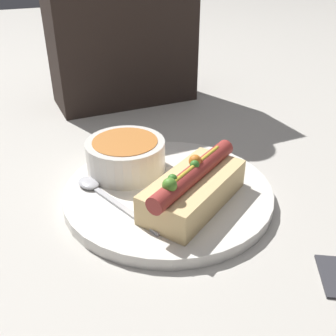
% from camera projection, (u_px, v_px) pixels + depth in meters
% --- Properties ---
extents(ground_plane, '(4.00, 4.00, 0.00)m').
position_uv_depth(ground_plane, '(168.00, 197.00, 0.56)').
color(ground_plane, '#BCB7AD').
extents(dinner_plate, '(0.29, 0.29, 0.02)m').
position_uv_depth(dinner_plate, '(168.00, 192.00, 0.56)').
color(dinner_plate, white).
rests_on(dinner_plate, ground_plane).
extents(hot_dog, '(0.17, 0.14, 0.07)m').
position_uv_depth(hot_dog, '(193.00, 187.00, 0.51)').
color(hot_dog, '#E5C17F').
rests_on(hot_dog, dinner_plate).
extents(soup_bowl, '(0.12, 0.12, 0.05)m').
position_uv_depth(soup_bowl, '(126.00, 155.00, 0.58)').
color(soup_bowl, silver).
rests_on(soup_bowl, dinner_plate).
extents(spoon, '(0.07, 0.16, 0.01)m').
position_uv_depth(spoon, '(100.00, 191.00, 0.54)').
color(spoon, '#B7B7BC').
rests_on(spoon, dinner_plate).
extents(seated_diner, '(0.30, 0.14, 0.48)m').
position_uv_depth(seated_diner, '(120.00, 2.00, 0.80)').
color(seated_diner, '#2D231E').
rests_on(seated_diner, ground_plane).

